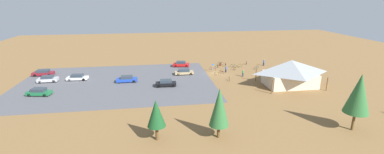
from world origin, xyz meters
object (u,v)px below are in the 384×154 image
at_px(car_green_mid_lot, 39,92).
at_px(visitor_near_lot, 264,62).
at_px(bicycle_teal_lone_west, 256,68).
at_px(car_blue_inner_stall, 127,79).
at_px(bike_pavilion, 290,72).
at_px(pine_center, 219,107).
at_px(car_black_back_corner, 166,83).
at_px(bicycle_silver_back_row, 221,63).
at_px(bicycle_yellow_by_bin, 218,74).
at_px(bicycle_orange_yard_front, 234,69).
at_px(bicycle_blue_front_row, 246,63).
at_px(car_maroon_second_row, 43,73).
at_px(pine_far_east, 156,114).
at_px(car_tan_end_stall, 184,72).
at_px(bicycle_purple_yard_left, 212,69).
at_px(lot_sign, 213,66).
at_px(visitor_by_pavilion, 243,73).
at_px(car_silver_far_end, 48,79).
at_px(car_red_aisle_side, 181,64).
at_px(bicycle_orange_mid_cluster, 218,66).
at_px(pine_midwest, 359,94).
at_px(bicycle_white_lone_east, 229,79).
at_px(bicycle_yellow_yard_center, 240,66).
at_px(bicycle_black_near_sign, 226,65).
at_px(car_white_by_curb, 77,77).
at_px(visitor_crossing_yard, 226,69).
at_px(bicycle_red_trailside, 222,72).

distance_m(car_green_mid_lot, visitor_near_lot, 54.71).
height_order(bicycle_teal_lone_west, car_blue_inner_stall, car_blue_inner_stall).
bearing_deg(bike_pavilion, pine_center, 42.90).
relative_size(bicycle_teal_lone_west, car_black_back_corner, 0.36).
height_order(bike_pavilion, bicycle_silver_back_row, bike_pavilion).
relative_size(bicycle_yellow_by_bin, bicycle_orange_yard_front, 0.86).
bearing_deg(bicycle_blue_front_row, visitor_near_lot, 155.26).
relative_size(car_maroon_second_row, car_green_mid_lot, 1.02).
relative_size(pine_far_east, car_tan_end_stall, 1.24).
xyz_separation_m(bicycle_purple_yard_left, bicycle_orange_yard_front, (-5.61, 0.83, 0.02)).
bearing_deg(bicycle_blue_front_row, lot_sign, 28.80).
relative_size(bicycle_teal_lone_west, bicycle_purple_yard_left, 1.06).
bearing_deg(car_green_mid_lot, visitor_by_pavilion, -171.71).
distance_m(pine_far_east, bicycle_silver_back_row, 43.10).
height_order(car_silver_far_end, visitor_by_pavilion, visitor_by_pavilion).
distance_m(car_green_mid_lot, car_silver_far_end, 8.78).
bearing_deg(car_red_aisle_side, visitor_near_lot, 174.60).
xyz_separation_m(bicycle_orange_mid_cluster, car_silver_far_end, (40.78, 6.72, 0.38)).
xyz_separation_m(pine_far_east, bicycle_orange_mid_cluster, (-17.16, -35.43, -3.46)).
bearing_deg(pine_midwest, visitor_near_lot, -93.67).
height_order(lot_sign, visitor_by_pavilion, lot_sign).
relative_size(bicycle_teal_lone_west, bicycle_white_lone_east, 0.97).
distance_m(bicycle_yellow_yard_center, car_red_aisle_side, 16.03).
relative_size(bicycle_white_lone_east, car_tan_end_stall, 0.36).
height_order(lot_sign, pine_far_east, pine_far_east).
xyz_separation_m(car_green_mid_lot, car_black_back_corner, (-24.63, -1.69, 0.00)).
distance_m(bicycle_orange_yard_front, car_maroon_second_row, 47.35).
height_order(bicycle_white_lone_east, car_green_mid_lot, car_green_mid_lot).
bearing_deg(car_tan_end_stall, pine_center, 91.88).
height_order(bicycle_black_near_sign, bicycle_silver_back_row, bicycle_black_near_sign).
height_order(bicycle_yellow_yard_center, car_white_by_curb, car_white_by_curb).
distance_m(lot_sign, bicycle_yellow_yard_center, 9.06).
bearing_deg(bicycle_orange_mid_cluster, bicycle_yellow_by_bin, 75.80).
relative_size(bicycle_yellow_yard_center, visitor_crossing_yard, 0.97).
relative_size(bicycle_orange_mid_cluster, bicycle_purple_yard_left, 1.18).
xyz_separation_m(bicycle_orange_mid_cluster, car_white_by_curb, (34.56, 6.30, 0.34)).
relative_size(pine_far_east, car_black_back_corner, 1.30).
relative_size(car_silver_far_end, visitor_crossing_yard, 2.50).
bearing_deg(visitor_crossing_yard, bicycle_purple_yard_left, -43.47).
bearing_deg(car_green_mid_lot, bike_pavilion, 178.09).
bearing_deg(bicycle_white_lone_east, bicycle_silver_back_row, -97.41).
xyz_separation_m(car_blue_inner_stall, car_tan_end_stall, (-13.38, -4.01, -0.04)).
distance_m(bike_pavilion, bicycle_purple_yard_left, 20.27).
height_order(bicycle_silver_back_row, car_white_by_curb, car_white_by_curb).
bearing_deg(bicycle_white_lone_east, visitor_by_pavilion, -146.94).
bearing_deg(visitor_crossing_yard, bicycle_red_trailside, 32.10).
xyz_separation_m(bicycle_red_trailside, car_maroon_second_row, (43.28, -4.52, 0.41)).
height_order(bicycle_blue_front_row, visitor_by_pavilion, visitor_by_pavilion).
relative_size(pine_midwest, bicycle_orange_mid_cluster, 4.73).
relative_size(bicycle_blue_front_row, bicycle_yellow_yard_center, 0.93).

